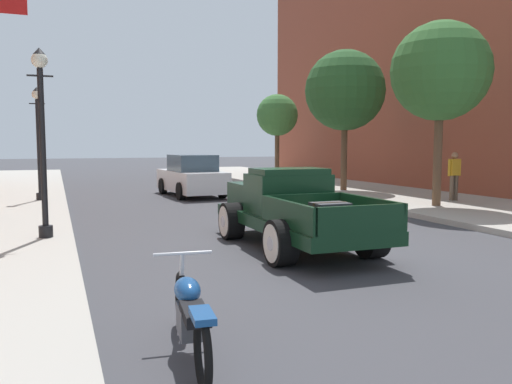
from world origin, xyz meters
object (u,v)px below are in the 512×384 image
street_lamp_near (42,128)px  street_tree_second (345,91)px  hotrod_truck_dark_green (290,209)px  pedestrian_sidewalk_right (454,173)px  motorcycle_parked (190,313)px  street_lamp_far (38,135)px  car_background_white (192,177)px  street_tree_nearest (440,72)px  street_tree_third (277,116)px

street_lamp_near → street_tree_second: size_ratio=0.66×
street_lamp_near → hotrod_truck_dark_green: bearing=-22.5°
pedestrian_sidewalk_right → street_lamp_near: street_lamp_near is taller
hotrod_truck_dark_green → motorcycle_parked: bearing=-124.5°
pedestrian_sidewalk_right → street_tree_second: 6.06m
street_lamp_far → car_background_white: bearing=9.0°
motorcycle_parked → street_lamp_far: bearing=96.6°
pedestrian_sidewalk_right → car_background_white: bearing=140.8°
street_tree_nearest → street_tree_third: bearing=87.1°
street_tree_nearest → street_tree_second: street_tree_second is taller
car_background_white → street_tree_second: street_tree_second is taller
car_background_white → street_tree_second: 7.27m
motorcycle_parked → street_lamp_near: size_ratio=0.55×
street_tree_second → hotrod_truck_dark_green: bearing=-126.0°
car_background_white → street_lamp_near: 10.33m
hotrod_truck_dark_green → street_lamp_far: street_lamp_far is taller
street_tree_third → motorcycle_parked: bearing=-115.4°
street_lamp_near → street_tree_second: (11.53, 7.51, 1.89)m
street_tree_nearest → street_tree_third: size_ratio=1.20×
motorcycle_parked → street_lamp_far: street_lamp_far is taller
street_lamp_near → street_lamp_far: size_ratio=1.00×
street_tree_nearest → street_tree_second: bearing=88.0°
hotrod_truck_dark_green → pedestrian_sidewalk_right: bearing=28.5°
motorcycle_parked → street_tree_second: street_tree_second is taller
street_lamp_near → street_tree_nearest: 11.58m
car_background_white → street_tree_nearest: (6.04, -7.18, 3.51)m
car_background_white → motorcycle_parked: bearing=-104.1°
street_lamp_far → street_tree_third: 14.66m
motorcycle_parked → street_lamp_far: size_ratio=0.55×
hotrod_truck_dark_green → street_lamp_near: 5.30m
hotrod_truck_dark_green → motorcycle_parked: size_ratio=2.34×
car_background_white → street_lamp_far: size_ratio=1.14×
street_lamp_near → street_tree_nearest: size_ratio=0.68×
street_lamp_near → motorcycle_parked: bearing=-78.1°
street_tree_second → car_background_white: bearing=169.0°
motorcycle_parked → street_tree_third: (10.62, 22.37, 3.24)m
pedestrian_sidewalk_right → street_tree_second: size_ratio=0.28×
hotrod_truck_dark_green → pedestrian_sidewalk_right: pedestrian_sidewalk_right is taller
car_background_white → street_lamp_far: 5.87m
pedestrian_sidewalk_right → street_lamp_near: 13.19m
street_lamp_near → street_lamp_far: same height
street_lamp_far → street_tree_third: bearing=32.5°
street_tree_second → street_tree_third: bearing=86.5°
street_lamp_near → pedestrian_sidewalk_right: bearing=11.1°
hotrod_truck_dark_green → pedestrian_sidewalk_right: size_ratio=3.01×
motorcycle_parked → street_tree_nearest: street_tree_nearest is taller
pedestrian_sidewalk_right → street_tree_second: street_tree_second is taller
pedestrian_sidewalk_right → street_lamp_near: size_ratio=0.43×
street_lamp_far → street_tree_nearest: 13.34m
car_background_white → street_lamp_near: (-5.28, -8.72, 1.62)m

